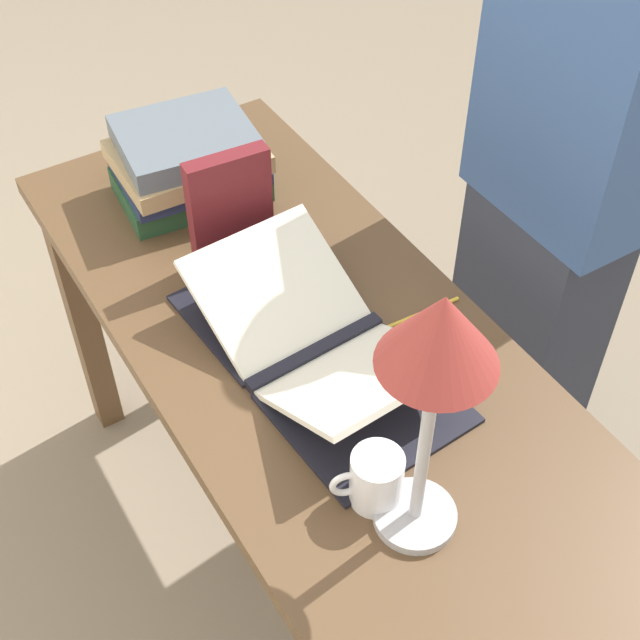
% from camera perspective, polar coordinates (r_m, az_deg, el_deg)
% --- Properties ---
extents(ground_plane, '(12.00, 12.00, 0.00)m').
position_cam_1_polar(ground_plane, '(2.15, 0.10, -15.90)').
color(ground_plane, gray).
extents(reading_desk, '(1.48, 0.58, 0.78)m').
position_cam_1_polar(reading_desk, '(1.60, 0.12, -4.73)').
color(reading_desk, brown).
rests_on(reading_desk, ground_plane).
extents(open_book, '(0.55, 0.31, 0.12)m').
position_cam_1_polar(open_book, '(1.48, -0.29, -1.45)').
color(open_book, black).
rests_on(open_book, reading_desk).
extents(book_stack_tall, '(0.25, 0.30, 0.16)m').
position_cam_1_polar(book_stack_tall, '(1.80, -8.49, 9.94)').
color(book_stack_tall, '#234C2D').
rests_on(book_stack_tall, reading_desk).
extents(book_standing_upright, '(0.05, 0.16, 0.23)m').
position_cam_1_polar(book_standing_upright, '(1.61, -5.76, 7.08)').
color(book_standing_upright, maroon).
rests_on(book_standing_upright, reading_desk).
extents(reading_lamp, '(0.15, 0.15, 0.45)m').
position_cam_1_polar(reading_lamp, '(1.04, 7.53, -2.26)').
color(reading_lamp, '#ADADB2').
rests_on(reading_lamp, reading_desk).
extents(coffee_mug, '(0.08, 0.11, 0.09)m').
position_cam_1_polar(coffee_mug, '(1.30, 3.56, -10.12)').
color(coffee_mug, white).
rests_on(coffee_mug, reading_desk).
extents(pencil, '(0.01, 0.17, 0.01)m').
position_cam_1_polar(pencil, '(1.58, 6.33, 0.36)').
color(pencil, gold).
rests_on(pencil, reading_desk).
extents(person_reader, '(0.36, 0.22, 1.64)m').
position_cam_1_polar(person_reader, '(1.83, 14.88, 7.63)').
color(person_reader, '#2D3342').
rests_on(person_reader, ground_plane).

